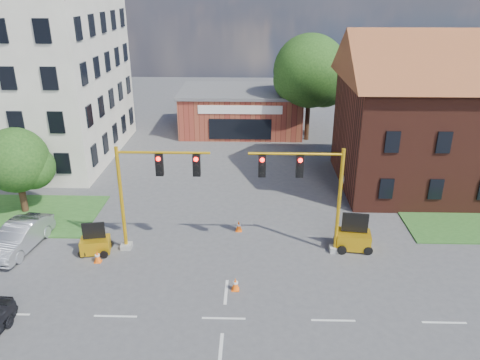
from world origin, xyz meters
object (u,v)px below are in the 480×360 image
Objects in this scene: signal_mast_east at (310,188)px; pickup_white at (384,179)px; trailer_east at (353,238)px; trailer_west at (95,244)px; signal_mast_west at (150,187)px.

signal_mast_east reaches higher than pickup_white.
pickup_white is at bearing 53.61° from signal_mast_east.
signal_mast_east reaches higher than trailer_east.
trailer_west is at bearing -169.58° from trailer_east.
trailer_east is (2.72, 0.37, -3.25)m from signal_mast_east.
signal_mast_east is at bearing 0.00° from signal_mast_west.
trailer_east reaches higher than trailer_west.
signal_mast_west is 11.89m from trailer_east.
signal_mast_west is 4.70m from trailer_west.
signal_mast_west is at bearing -1.80° from trailer_west.
pickup_white is (15.34, 8.99, -3.10)m from signal_mast_west.
signal_mast_west is at bearing 139.96° from pickup_white.
signal_mast_east is 1.05× the size of pickup_white.
trailer_east is at bearing 7.81° from signal_mast_east.
signal_mast_west and signal_mast_east have the same top height.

